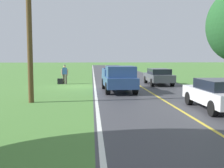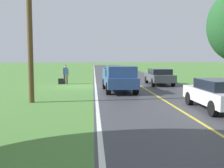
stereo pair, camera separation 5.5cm
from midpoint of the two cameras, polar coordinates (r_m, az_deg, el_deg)
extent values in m
plane|color=#4C7F38|center=(23.19, -6.76, -0.51)|extent=(200.00, 200.00, 0.00)
cube|color=#3D3D42|center=(23.51, 5.66, -0.41)|extent=(7.91, 120.00, 0.00)
cube|color=silver|center=(23.16, -3.59, -0.47)|extent=(0.16, 117.60, 0.00)
cube|color=gold|center=(23.51, 5.66, -0.40)|extent=(0.14, 117.60, 0.00)
cylinder|color=#4C473D|center=(25.33, -9.43, 0.97)|extent=(0.18, 0.18, 0.88)
cylinder|color=#4C473D|center=(25.58, -9.91, 1.00)|extent=(0.18, 0.18, 0.88)
cube|color=#335999|center=(25.41, -9.70, 2.63)|extent=(0.41, 0.28, 0.58)
sphere|color=tan|center=(25.39, -9.71, 3.54)|extent=(0.23, 0.23, 0.23)
sphere|color=#4C564C|center=(25.39, -9.72, 3.71)|extent=(0.20, 0.20, 0.20)
cube|color=#234C2D|center=(25.60, -9.68, 2.71)|extent=(0.33, 0.22, 0.44)
cylinder|color=tan|center=(25.38, -9.11, 2.38)|extent=(0.10, 0.10, 0.58)
cylinder|color=tan|center=(25.40, -10.28, 2.37)|extent=(0.10, 0.10, 0.58)
cube|color=black|center=(25.44, -10.61, 0.54)|extent=(0.47, 0.22, 0.50)
cube|color=#2D4C84|center=(19.84, 1.20, 0.69)|extent=(2.16, 5.46, 0.70)
cube|color=#2D4C84|center=(18.61, 1.65, 2.56)|extent=(1.90, 2.21, 0.72)
cube|color=black|center=(18.61, 1.65, 2.78)|extent=(1.72, 1.34, 0.43)
cube|color=#2D4C84|center=(21.00, 3.39, 2.52)|extent=(0.19, 3.03, 0.45)
cube|color=#2D4C84|center=(20.78, -1.74, 2.50)|extent=(0.19, 3.03, 0.45)
cube|color=#2D4C84|center=(22.37, 0.39, 2.72)|extent=(1.84, 0.15, 0.45)
cylinder|color=black|center=(18.29, 4.66, -0.84)|extent=(0.32, 0.81, 0.80)
cylinder|color=black|center=(18.05, -0.97, -0.91)|extent=(0.32, 0.81, 0.80)
cylinder|color=black|center=(21.52, 3.07, 0.13)|extent=(0.32, 0.81, 0.80)
cylinder|color=black|center=(21.32, -1.72, 0.08)|extent=(0.32, 0.81, 0.80)
cube|color=#4C5156|center=(24.84, 9.38, 1.34)|extent=(1.85, 4.40, 0.62)
cube|color=black|center=(24.62, 9.51, 2.56)|extent=(1.63, 2.38, 0.46)
cylinder|color=black|center=(26.05, 6.84, 0.89)|extent=(0.24, 0.66, 0.66)
cylinder|color=black|center=(26.43, 10.44, 0.90)|extent=(0.24, 0.66, 0.66)
cylinder|color=black|center=(23.32, 8.15, 0.33)|extent=(0.24, 0.66, 0.66)
cylinder|color=black|center=(23.74, 12.14, 0.35)|extent=(0.24, 0.66, 0.66)
cube|color=silver|center=(13.74, 20.68, -2.30)|extent=(1.87, 4.41, 0.62)
cube|color=black|center=(13.50, 21.11, -0.14)|extent=(1.64, 2.38, 0.46)
cylinder|color=black|center=(14.74, 15.35, -2.84)|extent=(0.24, 0.66, 0.66)
cylinder|color=black|center=(15.40, 21.29, -2.67)|extent=(0.24, 0.66, 0.66)
cylinder|color=black|center=(12.18, 19.80, -4.71)|extent=(0.24, 0.66, 0.66)
cylinder|color=brown|center=(15.50, -16.64, 11.38)|extent=(0.28, 0.28, 8.14)
camera|label=1|loc=(0.03, -90.14, -0.01)|focal=44.81mm
camera|label=2|loc=(0.03, 89.86, 0.01)|focal=44.81mm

